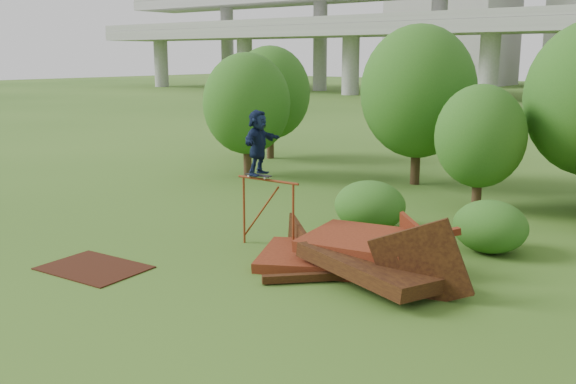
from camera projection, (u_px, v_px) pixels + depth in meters
The scene contains 12 objects.
ground at pixel (261, 282), 14.21m from camera, with size 240.00×240.00×0.00m, color #2D5116.
scrap_pile at pixel (359, 257), 14.64m from camera, with size 5.61×3.60×2.18m.
grind_rail at pixel (268, 202), 16.49m from camera, with size 1.90×0.14×1.83m.
skateboard at pixel (258, 175), 16.52m from camera, with size 0.75×0.23×0.08m.
skater at pixel (258, 142), 16.34m from camera, with size 1.55×0.49×1.67m, color #0F1A36.
flat_plate at pixel (94, 268), 15.10m from camera, with size 2.38×1.70×0.03m, color black.
tree_0 at pixel (247, 104), 26.17m from camera, with size 3.59×3.59×5.06m.
tree_1 at pixel (418, 92), 24.31m from camera, with size 4.38×4.38×6.10m.
tree_2 at pixel (480, 136), 20.43m from camera, with size 2.88×2.88×4.06m.
tree_6 at pixel (270, 93), 30.71m from camera, with size 3.86×3.86×5.40m.
shrub_left at pixel (370, 206), 18.31m from camera, with size 2.07×1.91×1.43m, color #1F5015.
shrub_right at pixel (490, 227), 16.25m from camera, with size 1.90×1.74×1.34m, color #1F5015.
Camera 1 is at (8.77, -10.26, 4.91)m, focal length 40.00 mm.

